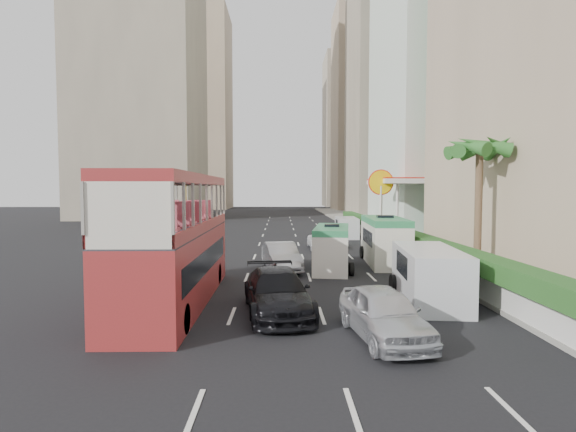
{
  "coord_description": "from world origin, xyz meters",
  "views": [
    {
      "loc": [
        -1.86,
        -17.72,
        4.48
      ],
      "look_at": [
        -1.5,
        4.0,
        3.2
      ],
      "focal_mm": 28.0,
      "sensor_mm": 36.0,
      "label": 1
    }
  ],
  "objects_px": {
    "car_silver_lane_b": "(383,339)",
    "panel_van_far": "(347,227)",
    "double_decker_bus": "(176,239)",
    "palm_tree": "(478,212)",
    "car_black": "(277,314)",
    "shell_station": "(410,209)",
    "minibus_near": "(332,248)",
    "van_asset": "(322,249)",
    "minibus_far": "(385,241)",
    "car_silver_lane_a": "(281,270)",
    "panel_van_near": "(429,275)"
  },
  "relations": [
    {
      "from": "car_silver_lane_b",
      "to": "van_asset",
      "type": "height_order",
      "value": "car_silver_lane_b"
    },
    {
      "from": "van_asset",
      "to": "shell_station",
      "type": "bearing_deg",
      "value": 36.92
    },
    {
      "from": "car_black",
      "to": "palm_tree",
      "type": "xyz_separation_m",
      "value": [
        9.78,
        5.73,
        3.38
      ]
    },
    {
      "from": "shell_station",
      "to": "panel_van_far",
      "type": "bearing_deg",
      "value": 168.61
    },
    {
      "from": "panel_van_near",
      "to": "car_silver_lane_b",
      "type": "bearing_deg",
      "value": -116.61
    },
    {
      "from": "car_silver_lane_a",
      "to": "minibus_near",
      "type": "distance_m",
      "value": 3.09
    },
    {
      "from": "car_silver_lane_a",
      "to": "car_black",
      "type": "bearing_deg",
      "value": -101.09
    },
    {
      "from": "double_decker_bus",
      "to": "shell_station",
      "type": "relative_size",
      "value": 1.38
    },
    {
      "from": "minibus_far",
      "to": "minibus_near",
      "type": "bearing_deg",
      "value": -146.73
    },
    {
      "from": "panel_van_far",
      "to": "palm_tree",
      "type": "distance_m",
      "value": 20.58
    },
    {
      "from": "minibus_far",
      "to": "palm_tree",
      "type": "xyz_separation_m",
      "value": [
        3.36,
        -5.18,
        1.98
      ]
    },
    {
      "from": "car_silver_lane_a",
      "to": "car_silver_lane_b",
      "type": "xyz_separation_m",
      "value": [
        3.06,
        -11.55,
        0.0
      ]
    },
    {
      "from": "car_black",
      "to": "shell_station",
      "type": "relative_size",
      "value": 0.68
    },
    {
      "from": "double_decker_bus",
      "to": "minibus_near",
      "type": "xyz_separation_m",
      "value": [
        7.01,
        7.22,
        -1.32
      ]
    },
    {
      "from": "double_decker_bus",
      "to": "palm_tree",
      "type": "bearing_deg",
      "value": 16.16
    },
    {
      "from": "panel_van_near",
      "to": "panel_van_far",
      "type": "xyz_separation_m",
      "value": [
        0.28,
        24.23,
        -0.14
      ]
    },
    {
      "from": "van_asset",
      "to": "palm_tree",
      "type": "height_order",
      "value": "palm_tree"
    },
    {
      "from": "minibus_near",
      "to": "panel_van_far",
      "type": "xyz_separation_m",
      "value": [
        3.33,
        16.92,
        -0.28
      ]
    },
    {
      "from": "panel_van_near",
      "to": "shell_station",
      "type": "relative_size",
      "value": 0.67
    },
    {
      "from": "car_black",
      "to": "shell_station",
      "type": "xyz_separation_m",
      "value": [
        11.98,
        24.73,
        2.75
      ]
    },
    {
      "from": "van_asset",
      "to": "minibus_near",
      "type": "xyz_separation_m",
      "value": [
        -0.27,
        -8.8,
        1.21
      ]
    },
    {
      "from": "panel_van_far",
      "to": "minibus_near",
      "type": "bearing_deg",
      "value": -98.58
    },
    {
      "from": "car_silver_lane_a",
      "to": "palm_tree",
      "type": "bearing_deg",
      "value": -27.56
    },
    {
      "from": "double_decker_bus",
      "to": "minibus_far",
      "type": "distance_m",
      "value": 13.95
    },
    {
      "from": "panel_van_near",
      "to": "palm_tree",
      "type": "xyz_separation_m",
      "value": [
        3.74,
        4.09,
        2.31
      ]
    },
    {
      "from": "shell_station",
      "to": "van_asset",
      "type": "bearing_deg",
      "value": -141.31
    },
    {
      "from": "double_decker_bus",
      "to": "minibus_near",
      "type": "distance_m",
      "value": 10.15
    },
    {
      "from": "minibus_near",
      "to": "van_asset",
      "type": "bearing_deg",
      "value": 96.94
    },
    {
      "from": "car_silver_lane_a",
      "to": "palm_tree",
      "type": "xyz_separation_m",
      "value": [
        9.63,
        -3.03,
        3.38
      ]
    },
    {
      "from": "palm_tree",
      "to": "shell_station",
      "type": "distance_m",
      "value": 19.14
    },
    {
      "from": "car_silver_lane_b",
      "to": "panel_van_far",
      "type": "height_order",
      "value": "panel_van_far"
    },
    {
      "from": "palm_tree",
      "to": "car_silver_lane_a",
      "type": "bearing_deg",
      "value": 162.53
    },
    {
      "from": "double_decker_bus",
      "to": "car_black",
      "type": "relative_size",
      "value": 2.03
    },
    {
      "from": "double_decker_bus",
      "to": "panel_van_far",
      "type": "distance_m",
      "value": 26.31
    },
    {
      "from": "double_decker_bus",
      "to": "palm_tree",
      "type": "height_order",
      "value": "palm_tree"
    },
    {
      "from": "van_asset",
      "to": "minibus_far",
      "type": "relative_size",
      "value": 0.67
    },
    {
      "from": "car_black",
      "to": "minibus_near",
      "type": "relative_size",
      "value": 0.99
    },
    {
      "from": "car_black",
      "to": "minibus_far",
      "type": "bearing_deg",
      "value": 51.85
    },
    {
      "from": "shell_station",
      "to": "palm_tree",
      "type": "bearing_deg",
      "value": -96.6
    },
    {
      "from": "minibus_far",
      "to": "palm_tree",
      "type": "distance_m",
      "value": 6.48
    },
    {
      "from": "car_silver_lane_a",
      "to": "panel_van_near",
      "type": "height_order",
      "value": "panel_van_near"
    },
    {
      "from": "double_decker_bus",
      "to": "car_silver_lane_a",
      "type": "height_order",
      "value": "double_decker_bus"
    },
    {
      "from": "car_silver_lane_b",
      "to": "minibus_near",
      "type": "height_order",
      "value": "minibus_near"
    },
    {
      "from": "double_decker_bus",
      "to": "car_silver_lane_b",
      "type": "bearing_deg",
      "value": -31.98
    },
    {
      "from": "car_black",
      "to": "car_silver_lane_b",
      "type": "bearing_deg",
      "value": -48.57
    },
    {
      "from": "car_black",
      "to": "panel_van_near",
      "type": "relative_size",
      "value": 1.01
    },
    {
      "from": "double_decker_bus",
      "to": "panel_van_far",
      "type": "bearing_deg",
      "value": 66.81
    },
    {
      "from": "car_black",
      "to": "shell_station",
      "type": "bearing_deg",
      "value": 56.49
    },
    {
      "from": "car_silver_lane_a",
      "to": "minibus_near",
      "type": "bearing_deg",
      "value": -6.36
    },
    {
      "from": "car_silver_lane_b",
      "to": "car_black",
      "type": "relative_size",
      "value": 0.84
    }
  ]
}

